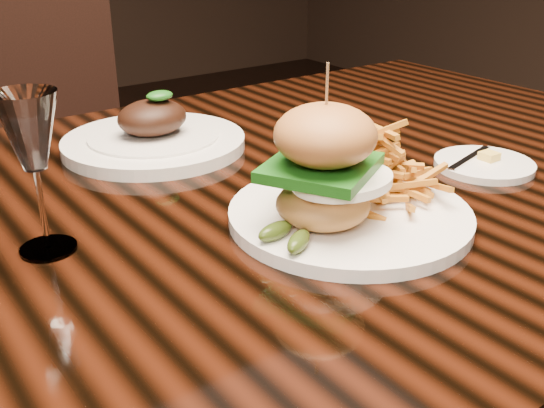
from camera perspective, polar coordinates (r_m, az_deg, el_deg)
dining_table at (r=0.82m, az=-5.02°, el=-4.33°), size 1.60×0.90×0.75m
burger_plate at (r=0.70m, az=7.08°, el=2.19°), size 0.27×0.27×0.19m
side_saucer at (r=0.92m, az=18.46°, el=3.41°), size 0.13×0.13×0.02m
ramekin at (r=0.83m, az=7.28°, el=3.37°), size 0.09×0.09×0.04m
wine_glass at (r=0.65m, az=-20.83°, el=5.59°), size 0.06×0.06×0.17m
far_dish at (r=0.96m, az=-10.55°, el=5.86°), size 0.27×0.27×0.09m
chair_far at (r=1.65m, az=-19.77°, el=4.24°), size 0.50×0.50×0.95m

